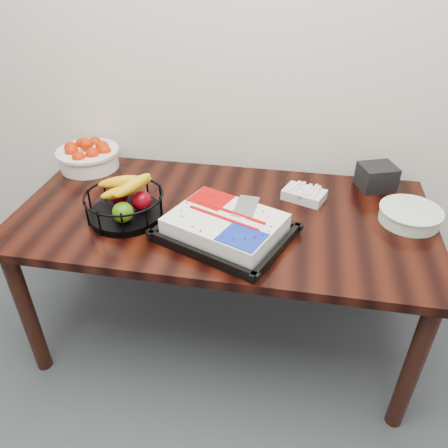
% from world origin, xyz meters
% --- Properties ---
extents(table, '(1.80, 0.90, 0.75)m').
position_xyz_m(table, '(0.00, 2.00, 0.66)').
color(table, black).
rests_on(table, ground).
extents(cake_tray, '(0.59, 0.53, 0.10)m').
position_xyz_m(cake_tray, '(0.04, 1.82, 0.80)').
color(cake_tray, black).
rests_on(cake_tray, table).
extents(tangerine_bowl, '(0.32, 0.32, 0.20)m').
position_xyz_m(tangerine_bowl, '(-0.76, 2.31, 0.84)').
color(tangerine_bowl, white).
rests_on(tangerine_bowl, table).
extents(fruit_basket, '(0.33, 0.33, 0.18)m').
position_xyz_m(fruit_basket, '(-0.40, 1.89, 0.82)').
color(fruit_basket, black).
rests_on(fruit_basket, table).
extents(plate_stack, '(0.26, 0.26, 0.06)m').
position_xyz_m(plate_stack, '(0.78, 2.07, 0.78)').
color(plate_stack, white).
rests_on(plate_stack, table).
extents(fork_bag, '(0.21, 0.17, 0.05)m').
position_xyz_m(fork_bag, '(0.34, 2.18, 0.78)').
color(fork_bag, silver).
rests_on(fork_bag, table).
extents(napkin_box, '(0.20, 0.18, 0.11)m').
position_xyz_m(napkin_box, '(0.67, 2.35, 0.81)').
color(napkin_box, black).
rests_on(napkin_box, table).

